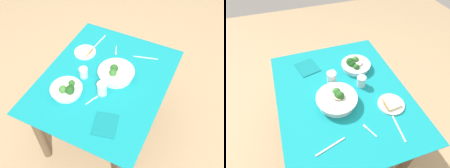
# 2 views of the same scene
# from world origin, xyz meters

# --- Properties ---
(ground_plane) EXTENTS (6.00, 6.00, 0.00)m
(ground_plane) POSITION_xyz_m (0.00, 0.00, 0.00)
(ground_plane) COLOR tan
(dining_table) EXTENTS (1.12, 0.91, 0.71)m
(dining_table) POSITION_xyz_m (0.00, 0.00, 0.59)
(dining_table) COLOR teal
(dining_table) RESTS_ON ground_plane
(broccoli_bowl_far) EXTENTS (0.23, 0.23, 0.09)m
(broccoli_bowl_far) POSITION_xyz_m (-0.22, 0.18, 0.75)
(broccoli_bowl_far) COLOR white
(broccoli_bowl_far) RESTS_ON dining_table
(broccoli_bowl_near) EXTENTS (0.28, 0.28, 0.11)m
(broccoli_bowl_near) POSITION_xyz_m (0.07, -0.06, 0.75)
(broccoli_bowl_near) COLOR white
(broccoli_bowl_near) RESTS_ON dining_table
(bread_side_plate) EXTENTS (0.18, 0.18, 0.03)m
(bread_side_plate) POSITION_xyz_m (0.20, 0.28, 0.72)
(bread_side_plate) COLOR silver
(bread_side_plate) RESTS_ON dining_table
(water_glass_center) EXTENTS (0.07, 0.07, 0.08)m
(water_glass_center) POSITION_xyz_m (-0.03, 0.16, 0.75)
(water_glass_center) COLOR silver
(water_glass_center) RESTS_ON dining_table
(water_glass_side) EXTENTS (0.07, 0.07, 0.10)m
(water_glass_side) POSITION_xyz_m (-0.12, -0.04, 0.77)
(water_glass_side) COLOR silver
(water_glass_side) RESTS_ON dining_table
(fork_by_far_bowl) EXTENTS (0.10, 0.05, 0.00)m
(fork_by_far_bowl) POSITION_xyz_m (0.33, 0.06, 0.72)
(fork_by_far_bowl) COLOR #B7B7BC
(fork_by_far_bowl) RESTS_ON dining_table
(fork_by_near_bowl) EXTENTS (0.10, 0.05, 0.00)m
(fork_by_near_bowl) POSITION_xyz_m (-0.21, -0.01, 0.72)
(fork_by_near_bowl) COLOR #B7B7BC
(fork_by_near_bowl) RESTS_ON dining_table
(table_knife_left) EXTENTS (0.19, 0.03, 0.00)m
(table_knife_left) POSITION_xyz_m (0.37, 0.23, 0.72)
(table_knife_left) COLOR #B7B7BC
(table_knife_left) RESTS_ON dining_table
(table_knife_right) EXTENTS (0.06, 0.19, 0.00)m
(table_knife_right) POSITION_xyz_m (0.35, -0.19, 0.72)
(table_knife_right) COLOR #B7B7BC
(table_knife_right) RESTS_ON dining_table
(napkin_folded_upper) EXTENTS (0.21, 0.19, 0.01)m
(napkin_folded_upper) POSITION_xyz_m (-0.35, -0.18, 0.72)
(napkin_folded_upper) COLOR #0F777D
(napkin_folded_upper) RESTS_ON dining_table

